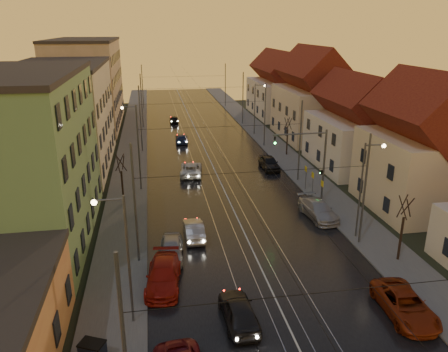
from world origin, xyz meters
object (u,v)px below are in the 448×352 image
street_lamp_0 (122,249)px  driving_car_1 (194,230)px  driving_car_4 (174,119)px  parked_right_2 (269,163)px  parked_right_0 (405,304)px  street_lamp_2 (135,132)px  driving_car_0 (239,311)px  driving_car_2 (191,169)px  parked_left_3 (171,249)px  street_lamp_1 (365,181)px  street_lamp_3 (257,104)px  parked_right_1 (318,210)px  parked_left_2 (164,275)px  driving_car_3 (182,139)px  traffic_light_mast (315,157)px

street_lamp_0 → driving_car_1: 12.06m
driving_car_4 → parked_right_2: bearing=110.0°
parked_right_0 → parked_right_2: bearing=94.6°
street_lamp_2 → driving_car_0: street_lamp_2 is taller
driving_car_2 → parked_left_3: 19.15m
street_lamp_2 → driving_car_0: (6.36, -28.98, -4.11)m
street_lamp_2 → parked_left_3: size_ratio=1.86×
street_lamp_1 → driving_car_0: street_lamp_1 is taller
driving_car_0 → street_lamp_3: bearing=-106.9°
driving_car_2 → parked_right_0: size_ratio=0.99×
street_lamp_0 → parked_left_3: size_ratio=1.86×
parked_right_1 → street_lamp_0: bearing=-149.0°
street_lamp_2 → driving_car_4: 28.10m
parked_right_2 → street_lamp_1: bearing=-83.0°
street_lamp_0 → driving_car_0: 7.64m
driving_car_1 → parked_left_2: size_ratio=0.81×
driving_car_3 → driving_car_0: bearing=93.2°
street_lamp_3 → parked_left_3: bearing=-112.6°
driving_car_4 → parked_left_2: parked_left_2 is taller
street_lamp_0 → parked_right_0: (16.24, -1.92, -4.16)m
driving_car_2 → driving_car_3: driving_car_2 is taller
street_lamp_3 → driving_car_0: street_lamp_3 is taller
driving_car_1 → street_lamp_0: bearing=64.0°
driving_car_2 → parked_right_1: parked_right_1 is taller
driving_car_2 → driving_car_3: (0.01, 14.84, -0.09)m
driving_car_0 → parked_right_2: bearing=-110.7°
street_lamp_0 → driving_car_3: street_lamp_0 is taller
street_lamp_3 → parked_right_1: street_lamp_3 is taller
parked_left_3 → street_lamp_1: bearing=7.5°
driving_car_4 → parked_left_2: bearing=86.9°
street_lamp_2 → parked_left_2: 24.82m
street_lamp_1 → parked_right_1: size_ratio=1.52×
parked_right_0 → parked_right_2: 28.61m
driving_car_1 → parked_right_1: (11.44, 2.09, 0.06)m
driving_car_4 → street_lamp_1: bearing=105.7°
traffic_light_mast → driving_car_1: size_ratio=1.67×
street_lamp_3 → driving_car_3: street_lamp_3 is taller
parked_right_1 → parked_right_2: size_ratio=1.14×
parked_left_3 → driving_car_1: bearing=61.3°
parked_left_3 → parked_right_1: 14.34m
street_lamp_3 → driving_car_4: (-12.29, 11.14, -4.26)m
driving_car_1 → parked_right_2: size_ratio=0.93×
parked_right_2 → driving_car_1: bearing=-124.0°
driving_car_2 → street_lamp_0: bearing=83.9°
traffic_light_mast → driving_car_1: 14.07m
driving_car_4 → parked_right_2: size_ratio=0.80×
street_lamp_0 → street_lamp_2: same height
parked_right_1 → street_lamp_1: bearing=-72.3°
street_lamp_2 → driving_car_2: street_lamp_2 is taller
parked_right_0 → parked_right_1: bearing=93.1°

